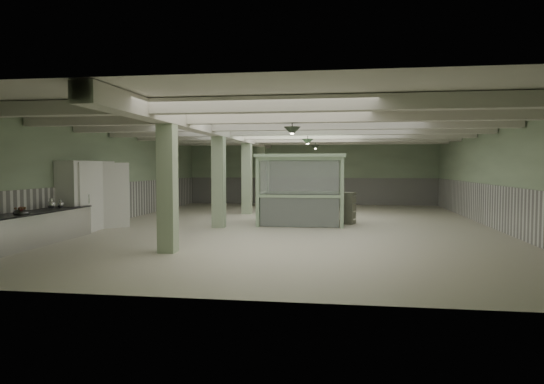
# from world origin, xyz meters

# --- Properties ---
(floor) EXTENTS (20.00, 20.00, 0.00)m
(floor) POSITION_xyz_m (0.00, 0.00, 0.00)
(floor) COLOR beige
(floor) RESTS_ON ground
(ceiling) EXTENTS (14.00, 20.00, 0.02)m
(ceiling) POSITION_xyz_m (0.00, 0.00, 3.60)
(ceiling) COLOR white
(ceiling) RESTS_ON wall_back
(wall_back) EXTENTS (14.00, 0.02, 3.60)m
(wall_back) POSITION_xyz_m (0.00, 10.00, 1.80)
(wall_back) COLOR #A5BE98
(wall_back) RESTS_ON floor
(wall_front) EXTENTS (14.00, 0.02, 3.60)m
(wall_front) POSITION_xyz_m (0.00, -10.00, 1.80)
(wall_front) COLOR #A5BE98
(wall_front) RESTS_ON floor
(wall_left) EXTENTS (0.02, 20.00, 3.60)m
(wall_left) POSITION_xyz_m (-7.00, 0.00, 1.80)
(wall_left) COLOR #A5BE98
(wall_left) RESTS_ON floor
(wall_right) EXTENTS (0.02, 20.00, 3.60)m
(wall_right) POSITION_xyz_m (7.00, 0.00, 1.80)
(wall_right) COLOR #A5BE98
(wall_right) RESTS_ON floor
(wainscot_left) EXTENTS (0.05, 19.90, 1.50)m
(wainscot_left) POSITION_xyz_m (-6.97, 0.00, 0.75)
(wainscot_left) COLOR white
(wainscot_left) RESTS_ON floor
(wainscot_right) EXTENTS (0.05, 19.90, 1.50)m
(wainscot_right) POSITION_xyz_m (6.97, 0.00, 0.75)
(wainscot_right) COLOR white
(wainscot_right) RESTS_ON floor
(wainscot_back) EXTENTS (13.90, 0.05, 1.50)m
(wainscot_back) POSITION_xyz_m (0.00, 9.97, 0.75)
(wainscot_back) COLOR white
(wainscot_back) RESTS_ON floor
(girder) EXTENTS (0.45, 19.90, 0.40)m
(girder) POSITION_xyz_m (-2.50, 0.00, 3.38)
(girder) COLOR beige
(girder) RESTS_ON ceiling
(beam_a) EXTENTS (13.90, 0.35, 0.32)m
(beam_a) POSITION_xyz_m (0.00, -7.50, 3.42)
(beam_a) COLOR beige
(beam_a) RESTS_ON ceiling
(beam_b) EXTENTS (13.90, 0.35, 0.32)m
(beam_b) POSITION_xyz_m (0.00, -5.00, 3.42)
(beam_b) COLOR beige
(beam_b) RESTS_ON ceiling
(beam_c) EXTENTS (13.90, 0.35, 0.32)m
(beam_c) POSITION_xyz_m (0.00, -2.50, 3.42)
(beam_c) COLOR beige
(beam_c) RESTS_ON ceiling
(beam_d) EXTENTS (13.90, 0.35, 0.32)m
(beam_d) POSITION_xyz_m (0.00, 0.00, 3.42)
(beam_d) COLOR beige
(beam_d) RESTS_ON ceiling
(beam_e) EXTENTS (13.90, 0.35, 0.32)m
(beam_e) POSITION_xyz_m (0.00, 2.50, 3.42)
(beam_e) COLOR beige
(beam_e) RESTS_ON ceiling
(beam_f) EXTENTS (13.90, 0.35, 0.32)m
(beam_f) POSITION_xyz_m (0.00, 5.00, 3.42)
(beam_f) COLOR beige
(beam_f) RESTS_ON ceiling
(beam_g) EXTENTS (13.90, 0.35, 0.32)m
(beam_g) POSITION_xyz_m (0.00, 7.50, 3.42)
(beam_g) COLOR beige
(beam_g) RESTS_ON ceiling
(column_a) EXTENTS (0.42, 0.42, 3.60)m
(column_a) POSITION_xyz_m (-2.50, -6.00, 1.80)
(column_a) COLOR #A6BC97
(column_a) RESTS_ON floor
(column_b) EXTENTS (0.42, 0.42, 3.60)m
(column_b) POSITION_xyz_m (-2.50, -1.00, 1.80)
(column_b) COLOR #A6BC97
(column_b) RESTS_ON floor
(column_c) EXTENTS (0.42, 0.42, 3.60)m
(column_c) POSITION_xyz_m (-2.50, 4.00, 1.80)
(column_c) COLOR #A6BC97
(column_c) RESTS_ON floor
(column_d) EXTENTS (0.42, 0.42, 3.60)m
(column_d) POSITION_xyz_m (-2.50, 8.00, 1.80)
(column_d) COLOR #A6BC97
(column_d) RESTS_ON floor
(pendant_front) EXTENTS (0.44, 0.44, 0.22)m
(pendant_front) POSITION_xyz_m (0.50, -5.00, 3.05)
(pendant_front) COLOR #2B3629
(pendant_front) RESTS_ON ceiling
(pendant_mid) EXTENTS (0.44, 0.44, 0.22)m
(pendant_mid) POSITION_xyz_m (0.50, 0.50, 3.05)
(pendant_mid) COLOR #2B3629
(pendant_mid) RESTS_ON ceiling
(pendant_back) EXTENTS (0.44, 0.44, 0.22)m
(pendant_back) POSITION_xyz_m (0.50, 5.50, 3.05)
(pendant_back) COLOR #2B3629
(pendant_back) RESTS_ON ceiling
(prep_counter) EXTENTS (0.89, 5.08, 0.91)m
(prep_counter) POSITION_xyz_m (-6.54, -5.69, 0.46)
(prep_counter) COLOR silver
(prep_counter) RESTS_ON floor
(pitcher_near) EXTENTS (0.18, 0.20, 0.25)m
(pitcher_near) POSITION_xyz_m (-6.54, -4.14, 1.02)
(pitcher_near) COLOR silver
(pitcher_near) RESTS_ON prep_counter
(pitcher_far) EXTENTS (0.25, 0.28, 0.31)m
(pitcher_far) POSITION_xyz_m (-6.62, -4.48, 1.06)
(pitcher_far) COLOR silver
(pitcher_far) RESTS_ON prep_counter
(veg_colander) EXTENTS (0.51, 0.51, 0.18)m
(veg_colander) POSITION_xyz_m (-6.46, -6.05, 0.99)
(veg_colander) COLOR #434348
(veg_colander) RESTS_ON prep_counter
(walkin_cooler) EXTENTS (1.21, 2.67, 2.45)m
(walkin_cooler) POSITION_xyz_m (-6.62, -2.42, 1.22)
(walkin_cooler) COLOR white
(walkin_cooler) RESTS_ON floor
(guard_booth) EXTENTS (3.25, 2.77, 2.59)m
(guard_booth) POSITION_xyz_m (0.28, 0.58, 1.75)
(guard_booth) COLOR #A2C19A
(guard_booth) RESTS_ON floor
(filing_cabinet) EXTENTS (0.53, 0.64, 1.18)m
(filing_cabinet) POSITION_xyz_m (2.04, 0.72, 0.59)
(filing_cabinet) COLOR #646454
(filing_cabinet) RESTS_ON floor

